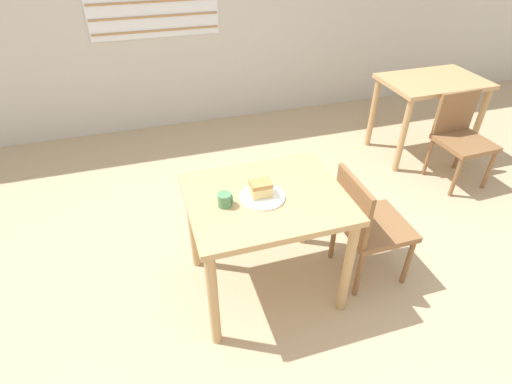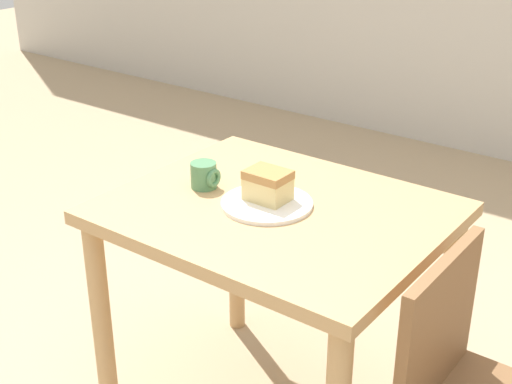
{
  "view_description": "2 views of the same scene",
  "coord_description": "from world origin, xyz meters",
  "views": [
    {
      "loc": [
        -0.67,
        -1.42,
        2.14
      ],
      "look_at": [
        -0.14,
        0.32,
        0.81
      ],
      "focal_mm": 28.0,
      "sensor_mm": 36.0,
      "label": 1
    },
    {
      "loc": [
        0.97,
        -1.15,
        1.64
      ],
      "look_at": [
        -0.13,
        0.33,
        0.79
      ],
      "focal_mm": 50.0,
      "sensor_mm": 36.0,
      "label": 2
    }
  ],
  "objects": [
    {
      "name": "cake_slice",
      "position": [
        -0.1,
        0.34,
        0.82
      ],
      "size": [
        0.12,
        0.09,
        0.09
      ],
      "color": "#E0C67F",
      "rests_on": "plate"
    },
    {
      "name": "plate",
      "position": [
        -0.09,
        0.33,
        0.77
      ],
      "size": [
        0.26,
        0.26,
        0.01
      ],
      "color": "white",
      "rests_on": "dining_table_near"
    },
    {
      "name": "coffee_mug",
      "position": [
        -0.32,
        0.32,
        0.8
      ],
      "size": [
        0.09,
        0.08,
        0.08
      ],
      "color": "#4C8456",
      "rests_on": "dining_table_near"
    },
    {
      "name": "dining_table_near",
      "position": [
        -0.07,
        0.34,
        0.64
      ],
      "size": [
        0.92,
        0.76,
        0.76
      ],
      "color": "tan",
      "rests_on": "ground_plane"
    }
  ]
}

